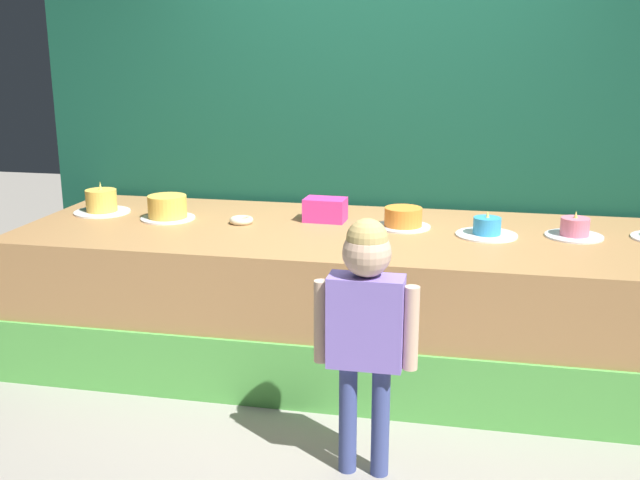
{
  "coord_description": "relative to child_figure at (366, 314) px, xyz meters",
  "views": [
    {
      "loc": [
        0.6,
        -3.33,
        1.8
      ],
      "look_at": [
        -0.17,
        0.38,
        0.78
      ],
      "focal_mm": 42.08,
      "sensor_mm": 36.0,
      "label": 1
    }
  ],
  "objects": [
    {
      "name": "cake_far_left",
      "position": [
        -1.81,
        1.25,
        0.12
      ],
      "size": [
        0.34,
        0.34,
        0.19
      ],
      "color": "white",
      "rests_on": "stage_platform"
    },
    {
      "name": "ground_plane",
      "position": [
        -0.2,
        0.49,
        -0.72
      ],
      "size": [
        12.0,
        12.0,
        0.0
      ],
      "primitive_type": "plane",
      "color": "gray"
    },
    {
      "name": "child_figure",
      "position": [
        0.0,
        0.0,
        0.0
      ],
      "size": [
        0.43,
        0.2,
        1.12
      ],
      "color": "#3F4C8C",
      "rests_on": "ground_plane"
    },
    {
      "name": "curtain_backdrop",
      "position": [
        -0.2,
        1.87,
        0.71
      ],
      "size": [
        4.41,
        0.08,
        2.86
      ],
      "primitive_type": "cube",
      "color": "#144C38",
      "rests_on": "ground_plane"
    },
    {
      "name": "stage_platform",
      "position": [
        -0.2,
        1.12,
        -0.34
      ],
      "size": [
        3.77,
        1.3,
        0.78
      ],
      "color": "#B27F4C",
      "rests_on": "ground_plane"
    },
    {
      "name": "donut",
      "position": [
        -0.89,
        1.16,
        0.08
      ],
      "size": [
        0.14,
        0.14,
        0.04
      ],
      "primitive_type": "torus",
      "color": "beige",
      "rests_on": "stage_platform"
    },
    {
      "name": "cake_left",
      "position": [
        -1.35,
        1.18,
        0.12
      ],
      "size": [
        0.32,
        0.32,
        0.14
      ],
      "color": "white",
      "rests_on": "stage_platform"
    },
    {
      "name": "cake_center_left",
      "position": [
        0.03,
        1.25,
        0.11
      ],
      "size": [
        0.31,
        0.31,
        0.11
      ],
      "color": "silver",
      "rests_on": "stage_platform"
    },
    {
      "name": "cake_center_right",
      "position": [
        0.48,
        1.16,
        0.09
      ],
      "size": [
        0.33,
        0.33,
        0.14
      ],
      "color": "white",
      "rests_on": "stage_platform"
    },
    {
      "name": "pink_box",
      "position": [
        -0.43,
        1.32,
        0.12
      ],
      "size": [
        0.24,
        0.17,
        0.13
      ],
      "primitive_type": "cube",
      "rotation": [
        0.0,
        0.0,
        -0.04
      ],
      "color": "#E03696",
      "rests_on": "stage_platform"
    },
    {
      "name": "cake_right",
      "position": [
        0.94,
        1.23,
        0.1
      ],
      "size": [
        0.31,
        0.31,
        0.14
      ],
      "color": "silver",
      "rests_on": "stage_platform"
    }
  ]
}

